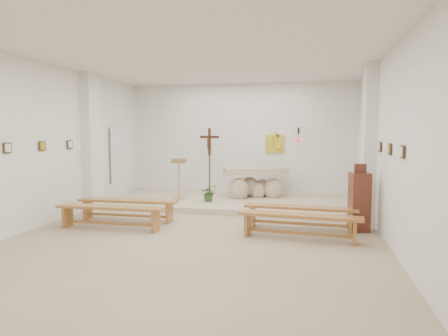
% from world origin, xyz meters
% --- Properties ---
extents(ground, '(7.00, 10.00, 0.00)m').
position_xyz_m(ground, '(0.00, 0.00, 0.00)').
color(ground, tan).
rests_on(ground, ground).
extents(wall_left, '(0.02, 10.00, 3.50)m').
position_xyz_m(wall_left, '(-3.49, 0.00, 1.75)').
color(wall_left, white).
rests_on(wall_left, ground).
extents(wall_right, '(0.02, 10.00, 3.50)m').
position_xyz_m(wall_right, '(3.49, 0.00, 1.75)').
color(wall_right, white).
rests_on(wall_right, ground).
extents(wall_back, '(7.00, 0.02, 3.50)m').
position_xyz_m(wall_back, '(0.00, 4.99, 1.75)').
color(wall_back, white).
rests_on(wall_back, ground).
extents(ceiling, '(7.00, 10.00, 0.02)m').
position_xyz_m(ceiling, '(0.00, 0.00, 3.49)').
color(ceiling, silver).
rests_on(ceiling, wall_back).
extents(sanctuary_platform, '(6.98, 3.00, 0.15)m').
position_xyz_m(sanctuary_platform, '(0.00, 3.50, 0.07)').
color(sanctuary_platform, '#BFB093').
rests_on(sanctuary_platform, ground).
extents(pilaster_left, '(0.26, 0.55, 3.50)m').
position_xyz_m(pilaster_left, '(-3.37, 2.00, 1.75)').
color(pilaster_left, white).
rests_on(pilaster_left, ground).
extents(pilaster_right, '(0.26, 0.55, 3.50)m').
position_xyz_m(pilaster_right, '(3.37, 2.00, 1.75)').
color(pilaster_right, white).
rests_on(pilaster_right, ground).
extents(gold_wall_relief, '(0.55, 0.04, 0.55)m').
position_xyz_m(gold_wall_relief, '(1.05, 4.96, 1.65)').
color(gold_wall_relief, gold).
rests_on(gold_wall_relief, wall_back).
extents(sanctuary_lamp, '(0.11, 0.36, 0.44)m').
position_xyz_m(sanctuary_lamp, '(1.75, 4.71, 1.81)').
color(sanctuary_lamp, black).
rests_on(sanctuary_lamp, wall_back).
extents(station_frame_left_front, '(0.03, 0.20, 0.20)m').
position_xyz_m(station_frame_left_front, '(-3.47, -0.80, 1.72)').
color(station_frame_left_front, '#3C2E1A').
rests_on(station_frame_left_front, wall_left).
extents(station_frame_left_mid, '(0.03, 0.20, 0.20)m').
position_xyz_m(station_frame_left_mid, '(-3.47, 0.20, 1.72)').
color(station_frame_left_mid, '#3C2E1A').
rests_on(station_frame_left_mid, wall_left).
extents(station_frame_left_rear, '(0.03, 0.20, 0.20)m').
position_xyz_m(station_frame_left_rear, '(-3.47, 1.20, 1.72)').
color(station_frame_left_rear, '#3C2E1A').
rests_on(station_frame_left_rear, wall_left).
extents(station_frame_right_front, '(0.03, 0.20, 0.20)m').
position_xyz_m(station_frame_right_front, '(3.47, -0.80, 1.72)').
color(station_frame_right_front, '#3C2E1A').
rests_on(station_frame_right_front, wall_right).
extents(station_frame_right_mid, '(0.03, 0.20, 0.20)m').
position_xyz_m(station_frame_right_mid, '(3.47, 0.20, 1.72)').
color(station_frame_right_mid, '#3C2E1A').
rests_on(station_frame_right_mid, wall_right).
extents(station_frame_right_rear, '(0.03, 0.20, 0.20)m').
position_xyz_m(station_frame_right_rear, '(3.47, 1.20, 1.72)').
color(station_frame_right_rear, '#3C2E1A').
rests_on(station_frame_right_rear, wall_right).
extents(radiator_left, '(0.10, 0.85, 0.52)m').
position_xyz_m(radiator_left, '(-3.43, 2.70, 0.27)').
color(radiator_left, silver).
rests_on(radiator_left, ground).
extents(radiator_right, '(0.10, 0.85, 0.52)m').
position_xyz_m(radiator_right, '(3.43, 2.70, 0.27)').
color(radiator_right, silver).
rests_on(radiator_right, ground).
extents(altar, '(1.93, 1.31, 0.93)m').
position_xyz_m(altar, '(0.58, 3.99, 0.51)').
color(altar, beige).
rests_on(altar, sanctuary_platform).
extents(lectern, '(0.50, 0.46, 1.18)m').
position_xyz_m(lectern, '(-1.47, 3.27, 0.73)').
color(lectern, tan).
rests_on(lectern, sanctuary_platform).
extents(crucifix_stand, '(0.60, 0.26, 1.98)m').
position_xyz_m(crucifix_stand, '(-0.83, 4.27, 1.29)').
color(crucifix_stand, '#361F11').
rests_on(crucifix_stand, sanctuary_platform).
extents(potted_plant, '(0.51, 0.48, 0.45)m').
position_xyz_m(potted_plant, '(-0.53, 3.01, 0.38)').
color(potted_plant, '#264E1F').
rests_on(potted_plant, sanctuary_platform).
extents(donation_pedestal, '(0.44, 0.44, 1.38)m').
position_xyz_m(donation_pedestal, '(3.10, 1.13, 0.61)').
color(donation_pedestal, '#562C18').
rests_on(donation_pedestal, ground).
extents(bench_left_front, '(2.31, 0.40, 0.49)m').
position_xyz_m(bench_left_front, '(-1.93, 1.00, 0.37)').
color(bench_left_front, '#A36A2F').
rests_on(bench_left_front, ground).
extents(bench_right_front, '(2.32, 0.50, 0.49)m').
position_xyz_m(bench_right_front, '(1.93, 1.00, 0.37)').
color(bench_right_front, '#A36A2F').
rests_on(bench_right_front, ground).
extents(bench_left_second, '(2.30, 0.37, 0.49)m').
position_xyz_m(bench_left_second, '(-1.93, 0.20, 0.37)').
color(bench_left_second, '#A36A2F').
rests_on(bench_left_second, ground).
extents(bench_right_second, '(2.33, 0.60, 0.49)m').
position_xyz_m(bench_right_second, '(1.93, 0.20, 0.37)').
color(bench_right_second, '#A36A2F').
rests_on(bench_right_second, ground).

